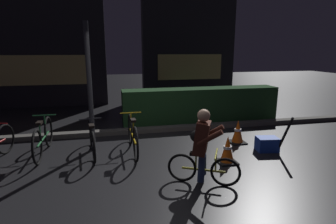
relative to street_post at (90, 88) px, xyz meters
name	(u,v)px	position (x,y,z in m)	size (l,w,h in m)	color
ground_plane	(165,166)	(1.34, -1.20, -1.35)	(40.00, 40.00, 0.00)	black
sidewalk_curb	(148,130)	(1.34, 1.00, -1.29)	(12.00, 0.24, 0.12)	#56544F
hedge_row	(201,104)	(3.14, 1.90, -0.85)	(4.80, 0.70, 1.00)	#214723
storefront_left	(40,45)	(-2.03, 5.30, 0.95)	(4.75, 0.54, 4.63)	#262328
storefront_right	(189,50)	(3.96, 6.00, 0.77)	(4.15, 0.54, 4.27)	#262328
street_post	(90,88)	(0.00, 0.00, 0.00)	(0.10, 0.10, 2.70)	#2D2D33
parked_bike_left_mid	(43,138)	(-0.99, -0.07, -0.99)	(0.46, 1.70, 0.78)	black
parked_bike_center_left	(92,139)	(0.00, -0.29, -1.02)	(0.46, 1.55, 0.72)	black
parked_bike_center_right	(133,135)	(0.84, -0.32, -0.99)	(0.46, 1.74, 0.80)	black
traffic_cone_near	(227,150)	(2.56, -1.30, -1.09)	(0.36, 0.36, 0.54)	black
traffic_cone_far	(238,132)	(3.28, -0.29, -1.08)	(0.36, 0.36, 0.55)	black
blue_crate	(267,144)	(3.67, -0.90, -1.20)	(0.44, 0.32, 0.30)	#193DB7
cyclist	(203,147)	(1.80, -1.97, -0.72)	(1.08, 0.67, 1.25)	black
closed_umbrella	(285,135)	(3.89, -1.15, -0.94)	(0.05, 0.05, 0.85)	black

